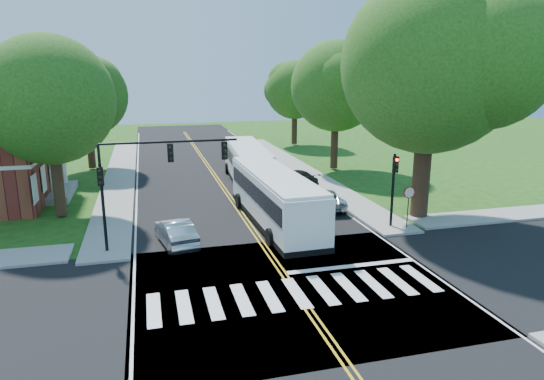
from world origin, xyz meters
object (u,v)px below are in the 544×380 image
object	(u,v)px
suv	(325,199)
hatchback	(176,232)
bus_lead	(275,197)
dark_sedan	(295,178)
signal_nw	(148,169)
signal_ne	(394,181)
bus_follow	(247,163)

from	to	relation	value
suv	hatchback	bearing A→B (deg)	31.51
bus_lead	dark_sedan	world-z (taller)	bus_lead
signal_nw	suv	world-z (taller)	signal_nw
bus_lead	dark_sedan	xyz separation A→B (m)	(4.17, 9.17, -1.03)
bus_lead	dark_sedan	distance (m)	10.12
suv	signal_ne	bearing A→B (deg)	121.36
signal_ne	dark_sedan	world-z (taller)	signal_ne
signal_nw	dark_sedan	bearing A→B (deg)	45.60
suv	dark_sedan	bearing A→B (deg)	-82.02
bus_lead	hatchback	size ratio (longest dim) A/B	2.90
signal_nw	dark_sedan	distance (m)	17.02
dark_sedan	suv	bearing A→B (deg)	70.18
dark_sedan	bus_follow	bearing A→B (deg)	-54.82
bus_follow	hatchback	bearing A→B (deg)	67.34
bus_follow	suv	bearing A→B (deg)	115.50
bus_lead	hatchback	distance (m)	6.70
signal_ne	bus_follow	bearing A→B (deg)	112.52
hatchback	suv	size ratio (longest dim) A/B	0.93
bus_lead	suv	distance (m)	5.05
bus_follow	dark_sedan	xyz separation A→B (m)	(3.45, -2.34, -1.00)
suv	bus_lead	bearing A→B (deg)	37.07
signal_nw	hatchback	distance (m)	3.88
bus_lead	bus_follow	xyz separation A→B (m)	(0.71, 11.50, -0.04)
suv	dark_sedan	distance (m)	6.70
signal_nw	bus_lead	bearing A→B (deg)	19.94
signal_ne	hatchback	bearing A→B (deg)	178.24
bus_follow	suv	world-z (taller)	bus_follow
signal_nw	bus_follow	xyz separation A→B (m)	(8.17, 14.21, -2.69)
bus_follow	hatchback	world-z (taller)	bus_follow
hatchback	suv	bearing A→B (deg)	-166.32
signal_nw	signal_ne	size ratio (longest dim) A/B	1.62
bus_follow	dark_sedan	bearing A→B (deg)	149.90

